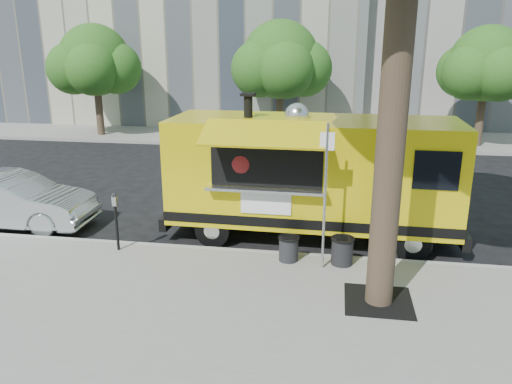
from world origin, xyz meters
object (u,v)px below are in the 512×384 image
(far_tree_c, at_px, (487,64))
(food_truck, at_px, (310,174))
(parking_meter, at_px, (116,215))
(trash_bin_right, at_px, (342,250))
(trash_bin_left, at_px, (289,248))
(sedan, at_px, (11,201))
(far_tree_a, at_px, (95,60))
(sign_post, at_px, (325,189))
(far_tree_b, at_px, (280,60))

(far_tree_c, xyz_separation_m, food_truck, (-6.85, -11.96, -2.09))
(far_tree_c, height_order, parking_meter, far_tree_c)
(trash_bin_right, bearing_deg, parking_meter, -179.42)
(trash_bin_left, bearing_deg, sedan, 169.93)
(far_tree_a, relative_size, trash_bin_left, 10.03)
(far_tree_a, distance_m, sign_post, 18.14)
(far_tree_b, distance_m, sedan, 14.19)
(sign_post, relative_size, trash_bin_left, 5.62)
(trash_bin_right, bearing_deg, sedan, 171.25)
(far_tree_b, distance_m, parking_meter, 14.48)
(far_tree_a, bearing_deg, far_tree_c, 0.32)
(sign_post, xyz_separation_m, trash_bin_right, (0.40, 0.25, -1.38))
(food_truck, bearing_deg, far_tree_b, 100.97)
(sign_post, xyz_separation_m, parking_meter, (-4.55, 0.20, -0.87))
(far_tree_a, distance_m, food_truck, 16.42)
(trash_bin_left, height_order, trash_bin_right, trash_bin_right)
(food_truck, bearing_deg, trash_bin_right, -64.35)
(food_truck, xyz_separation_m, trash_bin_right, (0.80, -1.74, -1.16))
(sedan, bearing_deg, sign_post, -101.71)
(far_tree_c, relative_size, parking_meter, 3.90)
(far_tree_c, xyz_separation_m, trash_bin_right, (-6.05, -13.70, -3.25))
(sign_post, height_order, trash_bin_left, sign_post)
(sedan, height_order, trash_bin_left, sedan)
(trash_bin_left, bearing_deg, sign_post, -19.02)
(far_tree_c, height_order, sedan, far_tree_c)
(parking_meter, distance_m, food_truck, 4.57)
(parking_meter, relative_size, food_truck, 0.19)
(far_tree_c, xyz_separation_m, trash_bin_left, (-7.18, -13.70, -3.28))
(far_tree_b, distance_m, trash_bin_left, 14.52)
(far_tree_c, bearing_deg, far_tree_b, 178.09)
(far_tree_a, distance_m, far_tree_c, 18.00)
(food_truck, bearing_deg, far_tree_a, 134.25)
(far_tree_b, relative_size, parking_meter, 4.12)
(trash_bin_right, bearing_deg, far_tree_b, 101.90)
(sign_post, height_order, parking_meter, sign_post)
(trash_bin_right, bearing_deg, food_truck, 114.64)
(food_truck, height_order, sedan, food_truck)
(far_tree_a, height_order, trash_bin_right, far_tree_a)
(parking_meter, xyz_separation_m, trash_bin_left, (3.82, 0.05, -0.54))
(far_tree_a, relative_size, food_truck, 0.76)
(far_tree_a, distance_m, sedan, 13.15)
(far_tree_b, distance_m, trash_bin_right, 14.70)
(far_tree_b, bearing_deg, sign_post, -79.85)
(sedan, bearing_deg, far_tree_b, -24.21)
(far_tree_a, relative_size, far_tree_c, 1.03)
(far_tree_a, xyz_separation_m, trash_bin_right, (11.95, -13.60, -3.31))
(sign_post, distance_m, sedan, 8.28)
(far_tree_b, bearing_deg, food_truck, -80.04)
(trash_bin_left, bearing_deg, far_tree_a, 128.52)
(trash_bin_left, bearing_deg, parking_meter, -179.25)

